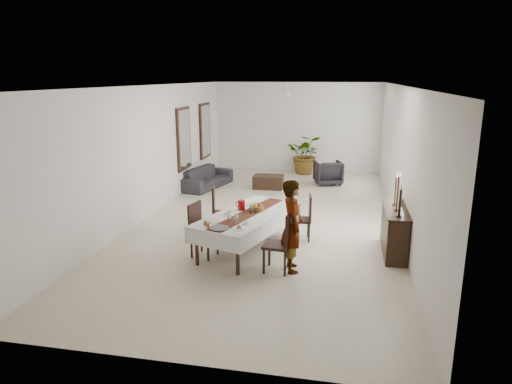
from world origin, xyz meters
name	(u,v)px	position (x,y,z in m)	size (l,w,h in m)	color
floor	(269,218)	(0.00, 0.00, 0.00)	(6.00, 12.00, 0.00)	beige
ceiling	(270,86)	(0.00, 0.00, 3.20)	(6.00, 12.00, 0.02)	silver
wall_back	(297,127)	(0.00, 6.00, 1.60)	(6.00, 0.02, 3.20)	white
wall_front	(183,241)	(0.00, -6.00, 1.60)	(6.00, 0.02, 3.20)	white
wall_left	(152,150)	(-3.00, 0.00, 1.60)	(0.02, 12.00, 3.20)	white
wall_right	(401,159)	(3.00, 0.00, 1.60)	(0.02, 12.00, 3.20)	white
dining_table_top	(248,215)	(-0.07, -2.14, 0.73)	(1.00, 2.41, 0.05)	black
table_leg_fl	(197,247)	(-0.84, -3.09, 0.35)	(0.07, 0.07, 0.70)	black
table_leg_fr	(238,256)	(0.00, -3.36, 0.35)	(0.07, 0.07, 0.70)	black
table_leg_bl	(257,215)	(-0.14, -0.92, 0.35)	(0.07, 0.07, 0.70)	black
table_leg_br	(292,221)	(0.70, -1.19, 0.35)	(0.07, 0.07, 0.70)	black
tablecloth_top	(248,214)	(-0.07, -2.14, 0.76)	(1.18, 2.59, 0.01)	silver
tablecloth_drape_left	(224,216)	(-0.63, -1.96, 0.61)	(0.01, 2.59, 0.30)	white
tablecloth_drape_right	(275,225)	(0.49, -2.32, 0.61)	(0.01, 2.59, 0.30)	white
tablecloth_drape_near	(212,240)	(-0.47, -3.36, 0.61)	(1.18, 0.01, 0.30)	white
tablecloth_drape_far	(277,205)	(0.32, -0.91, 0.61)	(1.18, 0.01, 0.30)	white
table_runner	(248,213)	(-0.07, -2.14, 0.76)	(0.35, 2.51, 0.00)	#612A1B
red_pitcher	(241,205)	(-0.26, -1.92, 0.86)	(0.15, 0.15, 0.20)	#960A0E
pitcher_handle	(238,205)	(-0.35, -1.89, 0.86)	(0.12, 0.12, 0.02)	maroon
wine_glass_near	(236,219)	(-0.16, -2.80, 0.85)	(0.07, 0.07, 0.17)	white
wine_glass_mid	(229,216)	(-0.34, -2.63, 0.85)	(0.07, 0.07, 0.17)	silver
wine_glass_far	(252,209)	(-0.01, -2.11, 0.85)	(0.07, 0.07, 0.17)	silver
teacup_right	(246,223)	(0.03, -2.80, 0.79)	(0.09, 0.09, 0.06)	silver
saucer_right	(246,224)	(0.03, -2.80, 0.77)	(0.15, 0.15, 0.01)	silver
teacup_left	(226,214)	(-0.47, -2.38, 0.79)	(0.09, 0.09, 0.06)	white
saucer_left	(226,216)	(-0.47, -2.38, 0.77)	(0.15, 0.15, 0.01)	white
plate_near_right	(239,229)	(-0.04, -3.10, 0.77)	(0.24, 0.24, 0.02)	white
bread_near_right	(239,227)	(-0.04, -3.10, 0.80)	(0.09, 0.09, 0.09)	tan
plate_near_left	(215,221)	(-0.59, -2.76, 0.77)	(0.24, 0.24, 0.02)	silver
plate_far_left	(248,204)	(-0.21, -1.52, 0.77)	(0.24, 0.24, 0.02)	silver
serving_tray	(219,228)	(-0.40, -3.14, 0.77)	(0.36, 0.36, 0.02)	#45464B
jam_jar_a	(208,225)	(-0.62, -3.10, 0.80)	(0.06, 0.06, 0.08)	#955315
jam_jar_b	(205,223)	(-0.69, -3.01, 0.80)	(0.06, 0.06, 0.08)	brown
fruit_basket	(257,208)	(0.05, -1.92, 0.81)	(0.30, 0.30, 0.10)	brown
fruit_red	(258,205)	(0.09, -1.91, 0.89)	(0.09, 0.09, 0.09)	#9C1F0F
fruit_green	(256,204)	(0.02, -1.88, 0.89)	(0.08, 0.08, 0.08)	#517824
fruit_yellow	(255,205)	(0.04, -1.96, 0.89)	(0.08, 0.08, 0.08)	yellow
chair_right_near_seat	(277,245)	(0.65, -3.05, 0.49)	(0.47, 0.47, 0.05)	black
chair_right_near_leg_fl	(285,264)	(0.82, -3.26, 0.23)	(0.05, 0.05, 0.46)	black
chair_right_near_leg_fr	(290,256)	(0.85, -2.88, 0.23)	(0.05, 0.05, 0.46)	black
chair_right_near_leg_bl	(264,262)	(0.44, -3.23, 0.23)	(0.05, 0.05, 0.46)	black
chair_right_near_leg_br	(269,254)	(0.47, -2.85, 0.23)	(0.05, 0.05, 0.46)	black
chair_right_near_back	(289,229)	(0.86, -3.07, 0.81)	(0.47, 0.04, 0.59)	black
chair_right_far_seat	(301,220)	(0.90, -1.34, 0.44)	(0.42, 0.42, 0.05)	black
chair_right_far_leg_fl	(309,233)	(1.09, -1.49, 0.21)	(0.04, 0.04, 0.41)	black
chair_right_far_leg_fr	(308,228)	(1.05, -1.15, 0.21)	(0.04, 0.04, 0.41)	black
chair_right_far_leg_bl	(293,233)	(0.76, -1.53, 0.21)	(0.04, 0.04, 0.41)	black
chair_right_far_leg_br	(292,227)	(0.71, -1.20, 0.21)	(0.04, 0.04, 0.41)	black
chair_right_far_back	(310,207)	(1.09, -1.31, 0.72)	(0.42, 0.04, 0.53)	black
chair_left_near_seat	(204,233)	(-0.84, -2.64, 0.47)	(0.45, 0.45, 0.05)	black
chair_left_near_leg_fl	(201,241)	(-0.97, -2.42, 0.22)	(0.04, 0.04, 0.44)	black
chair_left_near_leg_fr	(192,247)	(-1.06, -2.78, 0.22)	(0.04, 0.04, 0.44)	black
chair_left_near_leg_bl	(218,244)	(-0.62, -2.51, 0.22)	(0.04, 0.04, 0.44)	black
chair_left_near_leg_br	(208,250)	(-0.70, -2.86, 0.22)	(0.04, 0.04, 0.44)	black
chair_left_near_back	(195,217)	(-1.03, -2.60, 0.77)	(0.45, 0.04, 0.57)	black
chair_left_far_seat	(224,214)	(-0.78, -1.43, 0.50)	(0.47, 0.47, 0.05)	black
chair_left_far_leg_fl	(215,223)	(-1.01, -1.28, 0.23)	(0.05, 0.05, 0.47)	black
chair_left_far_leg_fr	(215,228)	(-0.92, -1.66, 0.23)	(0.05, 0.05, 0.47)	black
chair_left_far_leg_bl	(233,222)	(-0.63, -1.19, 0.23)	(0.05, 0.05, 0.47)	black
chair_left_far_leg_br	(233,228)	(-0.54, -1.57, 0.23)	(0.05, 0.05, 0.47)	black
chair_left_far_back	(213,200)	(-0.99, -1.48, 0.82)	(0.47, 0.04, 0.60)	black
woman	(292,226)	(0.90, -2.96, 0.84)	(0.61, 0.40, 1.67)	gray
sideboard_body	(394,232)	(2.78, -1.77, 0.44)	(0.39, 1.48, 0.89)	black
sideboard_top	(396,209)	(2.78, -1.77, 0.90)	(0.43, 1.53, 0.03)	black
candlestick_near_base	(399,216)	(2.78, -2.31, 0.93)	(0.10, 0.10, 0.03)	black
candlestick_near_shaft	(400,202)	(2.78, -2.31, 1.19)	(0.05, 0.05, 0.49)	black
candlestick_near_candle	(401,187)	(2.78, -2.31, 1.48)	(0.04, 0.04, 0.08)	white
candlestick_mid_base	(397,210)	(2.78, -1.91, 0.93)	(0.10, 0.10, 0.03)	black
candlestick_mid_shaft	(398,193)	(2.78, -1.91, 1.26)	(0.05, 0.05, 0.64)	black
candlestick_mid_candle	(400,175)	(2.78, -1.91, 1.62)	(0.04, 0.04, 0.08)	beige
candlestick_far_base	(395,205)	(2.78, -1.52, 0.93)	(0.10, 0.10, 0.03)	black
candlestick_far_shaft	(396,191)	(2.78, -1.52, 1.22)	(0.05, 0.05, 0.54)	black
candlestick_far_candle	(397,175)	(2.78, -1.52, 1.52)	(0.04, 0.04, 0.08)	beige
sofa	(206,178)	(-2.50, 2.83, 0.31)	(2.10, 0.82, 0.61)	#2D2A30
armchair	(328,173)	(1.25, 3.99, 0.38)	(0.82, 0.84, 0.76)	#262328
coffee_table	(268,182)	(-0.55, 3.06, 0.20)	(0.91, 0.61, 0.41)	black
potted_plant	(306,154)	(0.39, 5.52, 0.70)	(1.26, 1.09, 1.40)	#2D5120
mirror_frame_near	(184,139)	(-2.96, 2.20, 1.60)	(0.06, 1.05, 1.85)	black
mirror_glass_near	(185,139)	(-2.92, 2.20, 1.60)	(0.01, 0.90, 1.70)	white
mirror_frame_far	(205,131)	(-2.96, 4.30, 1.60)	(0.06, 1.05, 1.85)	black
mirror_glass_far	(206,131)	(-2.92, 4.30, 1.60)	(0.01, 0.90, 1.70)	silver
fan_rod	(287,87)	(0.00, 3.00, 3.10)	(0.04, 0.04, 0.20)	white
fan_hub	(287,94)	(0.00, 3.00, 2.90)	(0.16, 0.16, 0.08)	silver
fan_blade_n	(289,93)	(0.00, 3.35, 2.90)	(0.10, 0.55, 0.01)	silver
fan_blade_s	(285,94)	(0.00, 2.65, 2.90)	(0.10, 0.55, 0.01)	silver
fan_blade_e	(299,94)	(0.35, 3.00, 2.90)	(0.55, 0.10, 0.01)	silver
fan_blade_w	(275,94)	(-0.35, 3.00, 2.90)	(0.55, 0.10, 0.01)	silver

